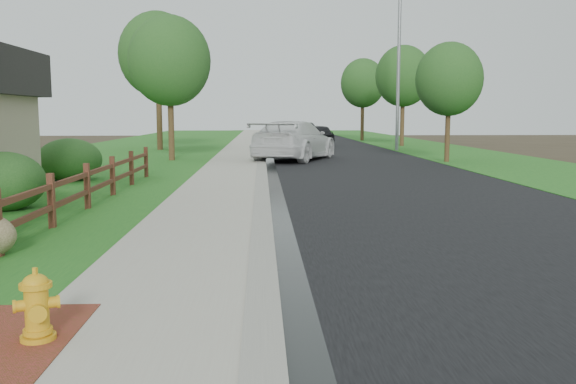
{
  "coord_description": "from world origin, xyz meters",
  "views": [
    {
      "loc": [
        0.39,
        -6.44,
        2.19
      ],
      "look_at": [
        0.86,
        4.3,
        0.83
      ],
      "focal_mm": 38.0,
      "sensor_mm": 36.0,
      "label": 1
    }
  ],
  "objects_px": {
    "fire_hydrant": "(37,307)",
    "streetlight": "(396,56)",
    "white_suv": "(294,141)",
    "dark_car_mid": "(317,135)",
    "ranch_fence": "(71,191)"
  },
  "relations": [
    {
      "from": "ranch_fence",
      "to": "fire_hydrant",
      "type": "height_order",
      "value": "ranch_fence"
    },
    {
      "from": "streetlight",
      "to": "white_suv",
      "type": "bearing_deg",
      "value": -130.86
    },
    {
      "from": "fire_hydrant",
      "to": "ranch_fence",
      "type": "bearing_deg",
      "value": 104.65
    },
    {
      "from": "fire_hydrant",
      "to": "white_suv",
      "type": "distance_m",
      "value": 24.23
    },
    {
      "from": "white_suv",
      "to": "streetlight",
      "type": "height_order",
      "value": "streetlight"
    },
    {
      "from": "fire_hydrant",
      "to": "streetlight",
      "type": "distance_m",
      "value": 33.5
    },
    {
      "from": "dark_car_mid",
      "to": "streetlight",
      "type": "bearing_deg",
      "value": 118.63
    },
    {
      "from": "dark_car_mid",
      "to": "streetlight",
      "type": "relative_size",
      "value": 0.44
    },
    {
      "from": "white_suv",
      "to": "dark_car_mid",
      "type": "relative_size",
      "value": 1.46
    },
    {
      "from": "fire_hydrant",
      "to": "streetlight",
      "type": "height_order",
      "value": "streetlight"
    },
    {
      "from": "white_suv",
      "to": "fire_hydrant",
      "type": "bearing_deg",
      "value": 103.17
    },
    {
      "from": "ranch_fence",
      "to": "dark_car_mid",
      "type": "height_order",
      "value": "dark_car_mid"
    },
    {
      "from": "fire_hydrant",
      "to": "dark_car_mid",
      "type": "xyz_separation_m",
      "value": [
        6.06,
        37.54,
        0.36
      ]
    },
    {
      "from": "fire_hydrant",
      "to": "dark_car_mid",
      "type": "relative_size",
      "value": 0.16
    },
    {
      "from": "fire_hydrant",
      "to": "streetlight",
      "type": "relative_size",
      "value": 0.07
    }
  ]
}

